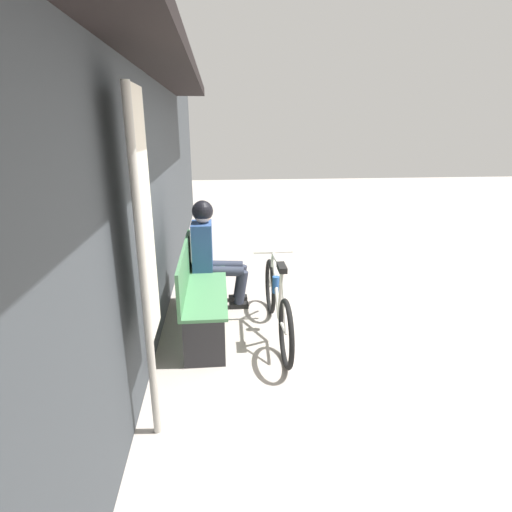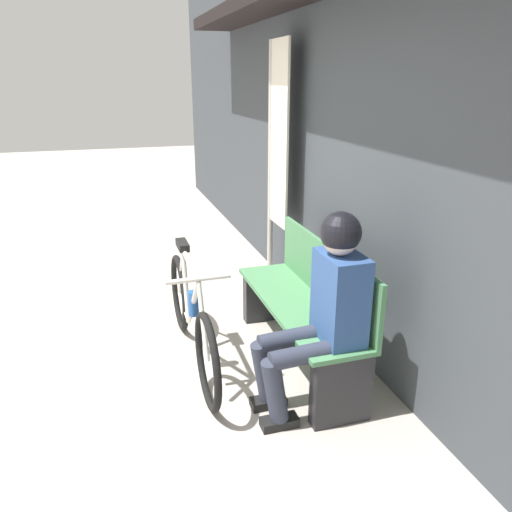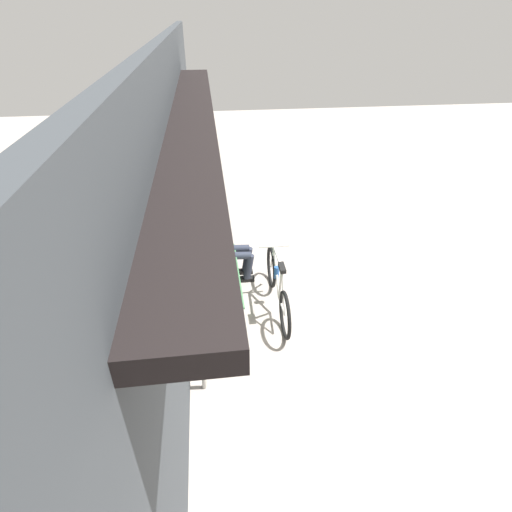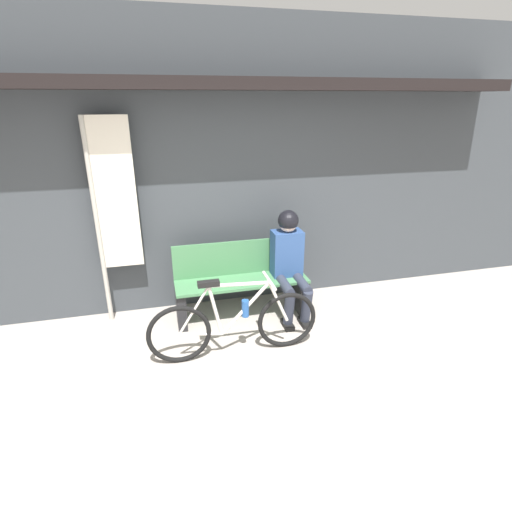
{
  "view_description": "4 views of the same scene",
  "coord_description": "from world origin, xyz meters",
  "px_view_note": "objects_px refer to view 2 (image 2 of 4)",
  "views": [
    {
      "loc": [
        -3.56,
        1.62,
        1.99
      ],
      "look_at": [
        -0.14,
        1.3,
        0.87
      ],
      "focal_mm": 28.0,
      "sensor_mm": 36.0,
      "label": 1
    },
    {
      "loc": [
        3.06,
        0.58,
        1.9
      ],
      "look_at": [
        0.3,
        1.45,
        0.87
      ],
      "focal_mm": 35.0,
      "sensor_mm": 36.0,
      "label": 2
    },
    {
      "loc": [
        -4.21,
        1.89,
        3.48
      ],
      "look_at": [
        0.08,
        1.35,
        0.76
      ],
      "focal_mm": 28.0,
      "sensor_mm": 36.0,
      "label": 3
    },
    {
      "loc": [
        -0.66,
        -2.19,
        2.36
      ],
      "look_at": [
        0.23,
        1.3,
        0.93
      ],
      "focal_mm": 28.0,
      "sensor_mm": 36.0,
      "label": 4
    }
  ],
  "objects_px": {
    "park_bench_near": "(304,310)",
    "person_seated": "(325,302)",
    "banner_pole": "(277,147)",
    "bicycle": "(191,318)"
  },
  "relations": [
    {
      "from": "park_bench_near",
      "to": "banner_pole",
      "type": "bearing_deg",
      "value": 169.23
    },
    {
      "from": "park_bench_near",
      "to": "person_seated",
      "type": "xyz_separation_m",
      "value": [
        0.53,
        -0.11,
        0.31
      ]
    },
    {
      "from": "banner_pole",
      "to": "person_seated",
      "type": "bearing_deg",
      "value": -10.96
    },
    {
      "from": "bicycle",
      "to": "person_seated",
      "type": "distance_m",
      "value": 1.06
    },
    {
      "from": "park_bench_near",
      "to": "banner_pole",
      "type": "distance_m",
      "value": 1.63
    },
    {
      "from": "person_seated",
      "to": "banner_pole",
      "type": "relative_size",
      "value": 0.55
    },
    {
      "from": "bicycle",
      "to": "person_seated",
      "type": "relative_size",
      "value": 1.36
    },
    {
      "from": "banner_pole",
      "to": "bicycle",
      "type": "bearing_deg",
      "value": -42.57
    },
    {
      "from": "park_bench_near",
      "to": "bicycle",
      "type": "height_order",
      "value": "park_bench_near"
    },
    {
      "from": "park_bench_near",
      "to": "person_seated",
      "type": "relative_size",
      "value": 1.21
    }
  ]
}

